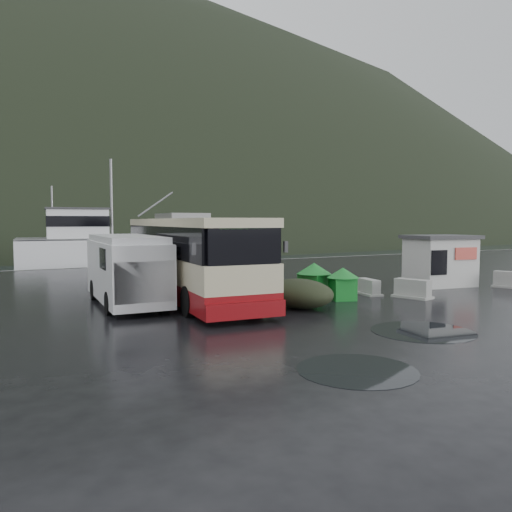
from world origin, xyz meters
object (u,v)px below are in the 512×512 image
ticket_kiosk (439,286)px  jersey_barrier_a (368,295)px  jersey_barrier_c (510,288)px  dome_tent (299,308)px  jersey_barrier_b (412,298)px  coach_bus (189,297)px  white_van (127,304)px  waste_bin_right (314,298)px  waste_bin_left (342,300)px  fishing_trawler (146,258)px

ticket_kiosk → jersey_barrier_a: bearing=-164.4°
jersey_barrier_c → ticket_kiosk: bearing=137.9°
dome_tent → jersey_barrier_b: (5.81, -0.25, 0.00)m
ticket_kiosk → jersey_barrier_b: bearing=-143.2°
dome_tent → jersey_barrier_b: 5.82m
coach_bus → white_van: bearing=-163.3°
dome_tent → jersey_barrier_a: size_ratio=2.02×
waste_bin_right → jersey_barrier_b: 4.34m
jersey_barrier_a → jersey_barrier_c: (7.95, -1.63, 0.00)m
waste_bin_left → fishing_trawler: bearing=90.6°
jersey_barrier_a → jersey_barrier_c: size_ratio=0.87×
coach_bus → ticket_kiosk: coach_bus is taller
dome_tent → jersey_barrier_c: (12.72, -0.20, 0.00)m
fishing_trawler → white_van: bearing=-102.5°
white_van → dome_tent: (5.67, -4.04, 0.00)m
jersey_barrier_a → jersey_barrier_b: jersey_barrier_b is taller
coach_bus → ticket_kiosk: size_ratio=3.91×
coach_bus → waste_bin_left: coach_bus is taller
fishing_trawler → waste_bin_left: bearing=-84.1°
waste_bin_right → jersey_barrier_a: waste_bin_right is taller
dome_tent → fishing_trawler: bearing=85.2°
ticket_kiosk → fishing_trawler: size_ratio=0.13×
waste_bin_left → waste_bin_right: (-0.71, 1.12, 0.00)m
jersey_barrier_b → fishing_trawler: bearing=96.5°
dome_tent → fishing_trawler: 29.40m
dome_tent → jersey_barrier_c: 12.73m
coach_bus → waste_bin_right: 5.55m
jersey_barrier_b → fishing_trawler: size_ratio=0.06×
white_van → jersey_barrier_a: white_van is taller
waste_bin_right → coach_bus: bearing=150.1°
ticket_kiosk → fishing_trawler: (-7.75, 27.21, 0.00)m
waste_bin_left → waste_bin_right: waste_bin_right is taller
waste_bin_left → coach_bus: bearing=144.8°
fishing_trawler → coach_bus: bearing=-96.6°
dome_tent → jersey_barrier_c: size_ratio=1.76×
jersey_barrier_c → fishing_trawler: size_ratio=0.06×
white_van → jersey_barrier_a: size_ratio=4.70×
waste_bin_right → white_van: bearing=164.4°
white_van → waste_bin_right: 8.00m
jersey_barrier_b → fishing_trawler: 29.74m
waste_bin_left → jersey_barrier_c: size_ratio=0.85×
jersey_barrier_b → jersey_barrier_c: jersey_barrier_b is taller
waste_bin_right → waste_bin_left: bearing=-57.8°
ticket_kiosk → jersey_barrier_c: (2.53, -2.29, 0.00)m
waste_bin_left → dome_tent: waste_bin_left is taller
waste_bin_right → jersey_barrier_c: 10.89m
waste_bin_right → fishing_trawler: 27.41m
ticket_kiosk → dome_tent: bearing=-159.7°
dome_tent → jersey_barrier_b: dome_tent is taller
ticket_kiosk → fishing_trawler: bearing=114.6°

